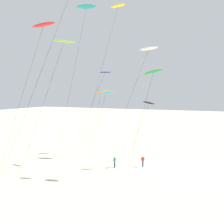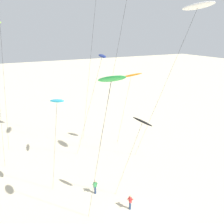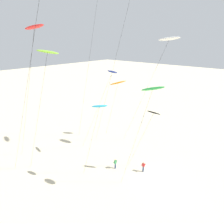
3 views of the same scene
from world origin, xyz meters
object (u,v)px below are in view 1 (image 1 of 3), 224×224
(kite_lime, at_px, (63,43))
(kite_red, at_px, (43,25))
(kite_teal, at_px, (86,8))
(kite_orange, at_px, (101,93))
(kite_black, at_px, (149,104))
(kite_green, at_px, (153,73))
(kite_cyan, at_px, (106,94))
(kite_flyer_middle, at_px, (115,162))
(kite_navy, at_px, (104,74))
(kite_flyer_nearest, at_px, (143,161))
(kite_yellow, at_px, (117,8))
(kite_white, at_px, (149,49))

(kite_lime, bearing_deg, kite_red, 76.59)
(kite_lime, relative_size, kite_teal, 0.68)
(kite_orange, bearing_deg, kite_black, -117.48)
(kite_red, bearing_deg, kite_lime, -103.41)
(kite_green, bearing_deg, kite_teal, 67.13)
(kite_orange, xyz_separation_m, kite_teal, (-3.76, 0.82, 14.39))
(kite_cyan, bearing_deg, kite_teal, 43.70)
(kite_cyan, relative_size, kite_flyer_middle, 6.88)
(kite_navy, relative_size, kite_flyer_nearest, 8.70)
(kite_red, bearing_deg, kite_yellow, -23.88)
(kite_green, bearing_deg, kite_orange, 53.13)
(kite_cyan, xyz_separation_m, kite_black, (5.98, -4.14, -1.56))
(kite_orange, height_order, kite_teal, kite_teal)
(kite_navy, bearing_deg, kite_flyer_middle, -129.22)
(kite_flyer_nearest, bearing_deg, kite_cyan, 147.77)
(kite_cyan, height_order, kite_black, kite_cyan)
(kite_red, relative_size, kite_green, 1.42)
(kite_red, relative_size, kite_flyer_nearest, 12.30)
(kite_orange, height_order, kite_lime, kite_lime)
(kite_red, xyz_separation_m, kite_lime, (-0.91, -3.81, -2.75))
(kite_cyan, relative_size, kite_orange, 0.97)
(kite_green, distance_m, kite_flyer_middle, 14.23)
(kite_yellow, distance_m, kite_teal, 5.32)
(kite_lime, xyz_separation_m, kite_flyer_nearest, (9.37, -7.46, -16.38))
(kite_orange, distance_m, kite_green, 15.84)
(kite_cyan, bearing_deg, kite_lime, 134.02)
(kite_yellow, xyz_separation_m, kite_lime, (-13.14, 1.60, -8.02))
(kite_cyan, height_order, kite_orange, kite_orange)
(kite_orange, relative_size, kite_black, 1.18)
(kite_orange, height_order, kite_flyer_middle, kite_orange)
(kite_lime, bearing_deg, kite_yellow, -6.96)
(kite_black, bearing_deg, kite_flyer_nearest, 124.60)
(kite_yellow, relative_size, kite_navy, 1.78)
(kite_white, xyz_separation_m, kite_navy, (-7.50, 4.90, -4.71))
(kite_white, xyz_separation_m, kite_green, (-10.89, -3.90, -5.02))
(kite_white, distance_m, kite_navy, 10.12)
(kite_cyan, bearing_deg, kite_orange, 29.91)
(kite_red, height_order, kite_lime, kite_red)
(kite_green, xyz_separation_m, kite_lime, (-6.06, 9.81, 3.53))
(kite_black, xyz_separation_m, kite_flyer_middle, (-2.64, 4.31, -8.55))
(kite_flyer_nearest, xyz_separation_m, kite_flyer_middle, (-2.19, 3.66, 0.00))
(kite_orange, xyz_separation_m, kite_lime, (-15.44, -2.69, 6.10))
(kite_navy, xyz_separation_m, kite_lime, (-9.45, 1.01, 3.22))
(kite_red, height_order, kite_green, kite_red)
(kite_red, distance_m, kite_teal, 12.11)
(kite_lime, bearing_deg, kite_navy, -6.13)
(kite_green, relative_size, kite_flyer_nearest, 8.64)
(kite_cyan, xyz_separation_m, kite_red, (-2.94, 7.79, 9.02))
(kite_flyer_middle, bearing_deg, kite_lime, 152.09)
(kite_navy, xyz_separation_m, kite_flyer_nearest, (-0.08, -6.45, -13.16))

